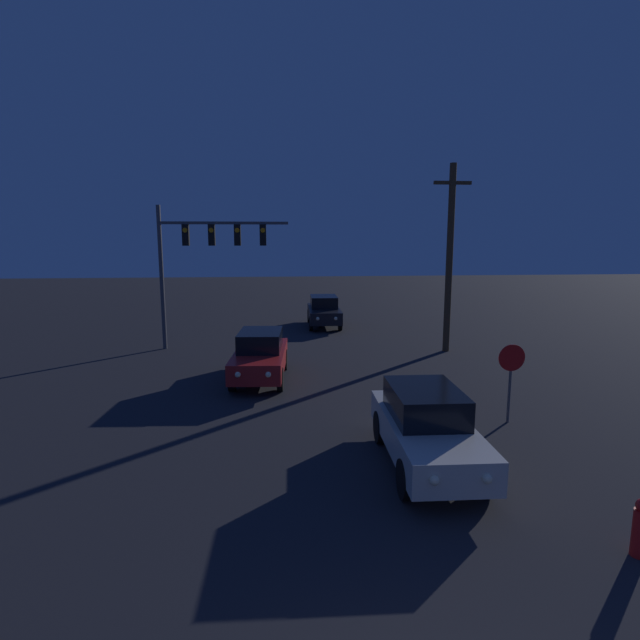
{
  "coord_description": "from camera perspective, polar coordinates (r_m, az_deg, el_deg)",
  "views": [
    {
      "loc": [
        -1.47,
        -2.73,
        4.81
      ],
      "look_at": [
        0.0,
        13.12,
        2.18
      ],
      "focal_mm": 28.0,
      "sensor_mm": 36.0,
      "label": 1
    }
  ],
  "objects": [
    {
      "name": "car_mid",
      "position": [
        17.19,
        -6.85,
        -3.99
      ],
      "size": [
        1.97,
        4.39,
        1.66
      ],
      "rotation": [
        0.0,
        0.0,
        3.07
      ],
      "color": "#B21E1E",
      "rests_on": "ground_plane"
    },
    {
      "name": "car_near",
      "position": [
        11.03,
        12.04,
        -11.84
      ],
      "size": [
        1.81,
        4.34,
        1.66
      ],
      "rotation": [
        0.0,
        0.0,
        3.11
      ],
      "color": "beige",
      "rests_on": "ground_plane"
    },
    {
      "name": "stop_sign",
      "position": [
        13.88,
        20.99,
        -5.19
      ],
      "size": [
        0.7,
        0.07,
        2.11
      ],
      "color": "#4C4C51",
      "rests_on": "ground_plane"
    },
    {
      "name": "traffic_signal_mast",
      "position": [
        22.16,
        -13.32,
        7.93
      ],
      "size": [
        5.54,
        0.3,
        6.18
      ],
      "color": "#4C4C51",
      "rests_on": "ground_plane"
    },
    {
      "name": "car_far",
      "position": [
        27.35,
        0.44,
        1.07
      ],
      "size": [
        1.82,
        4.34,
        1.66
      ],
      "rotation": [
        0.0,
        0.0,
        3.11
      ],
      "color": "black",
      "rests_on": "ground_plane"
    },
    {
      "name": "utility_pole",
      "position": [
        21.65,
        14.59,
        7.07
      ],
      "size": [
        1.56,
        0.28,
        7.81
      ],
      "color": "#4C3823",
      "rests_on": "ground_plane"
    }
  ]
}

